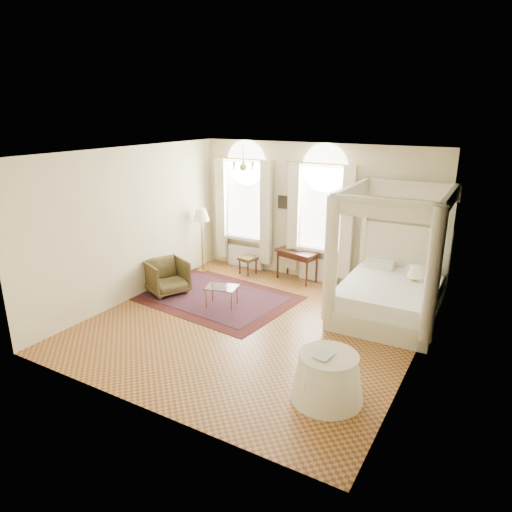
% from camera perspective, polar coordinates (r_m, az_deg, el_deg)
% --- Properties ---
extents(ground, '(6.00, 6.00, 0.00)m').
position_cam_1_polar(ground, '(9.01, -0.54, -8.63)').
color(ground, '#99632C').
rests_on(ground, ground).
extents(room_walls, '(6.00, 6.00, 6.00)m').
position_cam_1_polar(room_walls, '(8.32, -0.57, 3.67)').
color(room_walls, beige).
rests_on(room_walls, ground).
extents(window_left, '(1.62, 0.27, 3.29)m').
position_cam_1_polar(window_left, '(11.78, -1.45, 5.43)').
color(window_left, white).
rests_on(window_left, room_walls).
extents(window_right, '(1.62, 0.27, 3.29)m').
position_cam_1_polar(window_right, '(10.87, 8.08, 4.20)').
color(window_right, white).
rests_on(window_right, room_walls).
extents(chandelier, '(0.51, 0.45, 0.50)m').
position_cam_1_polar(chandelier, '(9.63, -1.60, 11.21)').
color(chandelier, '#AC8C39').
rests_on(chandelier, room_walls).
extents(wall_pictures, '(2.54, 0.03, 0.39)m').
position_cam_1_polar(wall_pictures, '(10.91, 7.82, 6.43)').
color(wall_pictures, black).
rests_on(wall_pictures, room_walls).
extents(canopy_bed, '(2.05, 2.49, 2.62)m').
position_cam_1_polar(canopy_bed, '(9.47, 16.34, -4.09)').
color(canopy_bed, beige).
rests_on(canopy_bed, ground).
extents(nightstand, '(0.46, 0.42, 0.59)m').
position_cam_1_polar(nightstand, '(9.90, 19.08, -5.27)').
color(nightstand, '#3D1F10').
rests_on(nightstand, ground).
extents(nightstand_lamp, '(0.30, 0.30, 0.44)m').
position_cam_1_polar(nightstand_lamp, '(9.73, 19.24, -2.01)').
color(nightstand_lamp, '#AC8C39').
rests_on(nightstand_lamp, nightstand).
extents(writing_desk, '(1.10, 0.72, 0.76)m').
position_cam_1_polar(writing_desk, '(11.13, 5.17, 0.13)').
color(writing_desk, '#3D1F10').
rests_on(writing_desk, ground).
extents(laptop, '(0.38, 0.28, 0.03)m').
position_cam_1_polar(laptop, '(11.14, 5.20, 0.81)').
color(laptop, black).
rests_on(laptop, writing_desk).
extents(stool, '(0.47, 0.47, 0.45)m').
position_cam_1_polar(stool, '(11.59, -1.02, -0.49)').
color(stool, '#45371D').
rests_on(stool, ground).
extents(armchair, '(1.12, 1.11, 0.78)m').
position_cam_1_polar(armchair, '(10.59, -11.08, -2.55)').
color(armchair, '#41361C').
rests_on(armchair, ground).
extents(coffee_table, '(0.75, 0.60, 0.45)m').
position_cam_1_polar(coffee_table, '(9.70, -4.33, -4.07)').
color(coffee_table, white).
rests_on(coffee_table, ground).
extents(floor_lamp, '(0.43, 0.43, 1.66)m').
position_cam_1_polar(floor_lamp, '(11.60, -6.88, 4.75)').
color(floor_lamp, '#AC8C39').
rests_on(floor_lamp, ground).
extents(oriental_rug, '(3.63, 2.78, 0.01)m').
position_cam_1_polar(oriental_rug, '(10.30, -5.16, -5.14)').
color(oriental_rug, '#451410').
rests_on(oriental_rug, ground).
extents(side_table, '(1.05, 1.05, 0.72)m').
position_cam_1_polar(side_table, '(6.85, 8.92, -14.73)').
color(side_table, silver).
rests_on(side_table, ground).
extents(book, '(0.26, 0.32, 0.03)m').
position_cam_1_polar(book, '(6.64, 7.60, -11.95)').
color(book, black).
rests_on(book, side_table).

